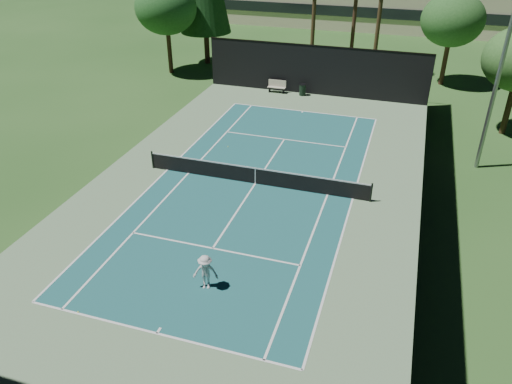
% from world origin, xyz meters
% --- Properties ---
extents(ground, '(160.00, 160.00, 0.00)m').
position_xyz_m(ground, '(0.00, 0.00, 0.00)').
color(ground, '#28531F').
rests_on(ground, ground).
extents(apron_slab, '(18.00, 32.00, 0.01)m').
position_xyz_m(apron_slab, '(0.00, 0.00, 0.01)').
color(apron_slab, '#678960').
rests_on(apron_slab, ground).
extents(court_surface, '(10.97, 23.77, 0.01)m').
position_xyz_m(court_surface, '(0.00, 0.00, 0.01)').
color(court_surface, '#1C5A5B').
rests_on(court_surface, ground).
extents(court_lines, '(11.07, 23.87, 0.01)m').
position_xyz_m(court_lines, '(0.00, 0.00, 0.02)').
color(court_lines, white).
rests_on(court_lines, ground).
extents(tennis_net, '(12.90, 0.10, 1.10)m').
position_xyz_m(tennis_net, '(0.00, 0.00, 0.56)').
color(tennis_net, black).
rests_on(tennis_net, ground).
extents(fence, '(18.04, 32.05, 4.03)m').
position_xyz_m(fence, '(0.00, 0.06, 2.01)').
color(fence, black).
rests_on(fence, ground).
extents(player, '(1.14, 0.82, 1.60)m').
position_xyz_m(player, '(0.75, -8.96, 0.80)').
color(player, silver).
rests_on(player, ground).
extents(tennis_ball_a, '(0.07, 0.07, 0.07)m').
position_xyz_m(tennis_ball_a, '(-3.41, -11.82, 0.03)').
color(tennis_ball_a, yellow).
rests_on(tennis_ball_a, ground).
extents(tennis_ball_b, '(0.07, 0.07, 0.07)m').
position_xyz_m(tennis_ball_b, '(-3.17, 4.11, 0.03)').
color(tennis_ball_b, '#DDF437').
rests_on(tennis_ball_b, ground).
extents(tennis_ball_c, '(0.08, 0.08, 0.08)m').
position_xyz_m(tennis_ball_c, '(-0.73, 1.69, 0.04)').
color(tennis_ball_c, '#D5EC35').
rests_on(tennis_ball_c, ground).
extents(tennis_ball_d, '(0.07, 0.07, 0.07)m').
position_xyz_m(tennis_ball_d, '(-4.12, 3.12, 0.03)').
color(tennis_ball_d, '#B6CA2D').
rests_on(tennis_ball_d, ground).
extents(park_bench, '(1.50, 0.45, 1.02)m').
position_xyz_m(park_bench, '(-3.08, 15.55, 0.55)').
color(park_bench, '#BCB69C').
rests_on(park_bench, ground).
extents(trash_bin, '(0.56, 0.56, 0.95)m').
position_xyz_m(trash_bin, '(-0.88, 15.45, 0.48)').
color(trash_bin, black).
rests_on(trash_bin, ground).
extents(decid_tree_a, '(5.12, 5.12, 7.62)m').
position_xyz_m(decid_tree_a, '(10.00, 22.00, 5.42)').
color(decid_tree_a, '#4E2F21').
rests_on(decid_tree_a, ground).
extents(decid_tree_c, '(5.44, 5.44, 8.09)m').
position_xyz_m(decid_tree_c, '(-14.00, 18.00, 5.76)').
color(decid_tree_c, '#4B2F20').
rests_on(decid_tree_c, ground).
extents(light_pole, '(0.90, 0.25, 12.22)m').
position_xyz_m(light_pole, '(12.00, 6.00, 6.46)').
color(light_pole, gray).
rests_on(light_pole, ground).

